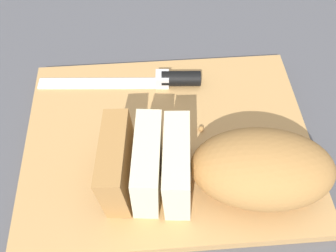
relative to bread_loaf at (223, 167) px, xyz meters
name	(u,v)px	position (x,y,z in m)	size (l,w,h in m)	color
ground_plane	(168,146)	(0.06, -0.07, -0.06)	(3.00, 3.00, 0.00)	#4C4C51
cutting_board	(168,142)	(0.06, -0.07, -0.05)	(0.40, 0.31, 0.02)	tan
bread_loaf	(223,167)	(0.00, 0.00, 0.00)	(0.29, 0.14, 0.08)	#A8753D
bread_knife	(160,80)	(0.06, -0.18, -0.03)	(0.25, 0.04, 0.02)	silver
crumb_near_knife	(201,129)	(0.01, -0.08, -0.04)	(0.01, 0.01, 0.01)	#A8753D
crumb_near_loaf	(166,118)	(0.06, -0.11, -0.04)	(0.01, 0.01, 0.01)	#A8753D
crumb_stray_left	(202,147)	(0.01, -0.05, -0.04)	(0.01, 0.01, 0.01)	#A8753D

